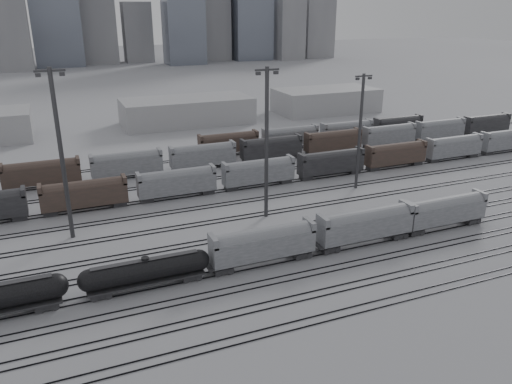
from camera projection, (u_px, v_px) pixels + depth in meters
name	position (u px, v px, depth m)	size (l,w,h in m)	color
ground	(293.00, 262.00, 72.24)	(900.00, 900.00, 0.00)	#AFAFB4
tracks	(248.00, 217.00, 87.37)	(220.00, 71.50, 0.16)	black
tank_car_b	(146.00, 271.00, 64.78)	(17.11, 2.85, 4.23)	black
hopper_car_a	(263.00, 243.00, 70.37)	(15.39, 3.06, 5.50)	black
hopper_car_b	(365.00, 223.00, 76.48)	(15.77, 3.13, 5.64)	black
hopper_car_c	(445.00, 210.00, 82.12)	(15.02, 2.98, 5.37)	black
light_mast_b	(61.00, 152.00, 75.06)	(4.27, 0.68, 26.69)	#39393B
light_mast_c	(267.00, 141.00, 83.25)	(4.13, 0.66, 25.82)	#39393B
light_mast_d	(360.00, 130.00, 97.56)	(3.67, 0.59, 22.92)	#39393B
bg_string_near	(259.00, 173.00, 101.85)	(151.00, 3.00, 5.60)	gray
bg_string_mid	(271.00, 149.00, 119.30)	(151.00, 3.00, 5.60)	black
bg_string_far	(319.00, 135.00, 132.49)	(66.00, 3.00, 5.60)	#4D3931
warehouse_mid	(187.00, 111.00, 156.73)	(40.00, 18.00, 8.00)	#9F9FA2
warehouse_right	(326.00, 100.00, 174.64)	(35.00, 18.00, 8.00)	#9F9FA2
skyline	(107.00, 7.00, 306.61)	(316.00, 22.40, 95.00)	gray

